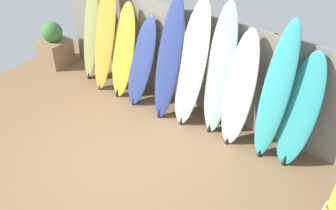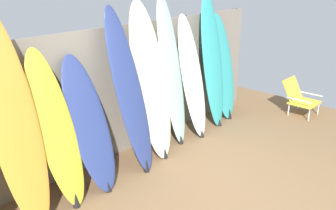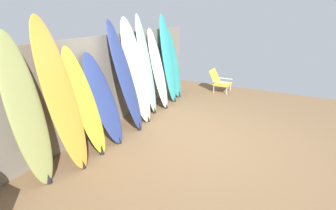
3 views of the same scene
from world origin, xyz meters
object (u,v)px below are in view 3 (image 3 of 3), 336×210
Objects in this scene: surfboard_navy_4 at (125,78)px; surfboard_teal_8 at (168,60)px; surfboard_orange_1 at (61,97)px; surfboard_navy_3 at (104,100)px; surfboard_teal_9 at (173,65)px; surfboard_seafoam_6 at (146,66)px; surfboard_olive_0 at (26,112)px; surfboard_white_7 at (158,70)px; surfboard_yellow_2 at (85,103)px; beach_chair at (219,81)px; surfboard_cream_5 at (136,72)px.

surfboard_teal_8 reaches higher than surfboard_navy_4.
surfboard_orange_1 is 1.39× the size of surfboard_navy_3.
surfboard_orange_1 is 3.78m from surfboard_teal_9.
surfboard_olive_0 is at bearing -179.37° from surfboard_seafoam_6.
surfboard_orange_1 is 2.84m from surfboard_white_7.
surfboard_navy_4 is (1.06, -0.00, 0.18)m from surfboard_yellow_2.
surfboard_white_7 is (1.96, 0.04, 0.15)m from surfboard_navy_3.
surfboard_yellow_2 is 4.49m from beach_chair.
surfboard_teal_8 reaches higher than surfboard_navy_3.
surfboard_orange_1 is 1.23× the size of surfboard_teal_9.
surfboard_orange_1 is 0.50m from surfboard_yellow_2.
surfboard_navy_4 is at bearing -173.67° from surfboard_cream_5.
surfboard_teal_9 is at bearing 152.89° from beach_chair.
beach_chair is at bearing -12.14° from surfboard_navy_3.
surfboard_yellow_2 is at bearing 1.22° from surfboard_orange_1.
surfboard_orange_1 is 2.44m from surfboard_seafoam_6.
beach_chair is (1.43, -0.92, -0.75)m from surfboard_teal_8.
surfboard_teal_8 reaches higher than beach_chair.
surfboard_seafoam_6 is (2.44, 0.12, -0.01)m from surfboard_orange_1.
surfboard_white_7 is 0.57m from surfboard_teal_8.
surfboard_teal_9 is (1.83, 0.08, -0.17)m from surfboard_cream_5.
surfboard_white_7 reaches higher than beach_chair.
surfboard_teal_9 is (2.89, 0.12, 0.10)m from surfboard_navy_3.
surfboard_navy_3 is 0.72× the size of surfboard_seafoam_6.
surfboard_seafoam_6 is at bearing 170.73° from surfboard_white_7.
surfboard_cream_5 reaches higher than beach_chair.
surfboard_yellow_2 is 2.96m from surfboard_teal_8.
surfboard_navy_4 reaches higher than surfboard_yellow_2.
surfboard_orange_1 is at bearing -178.78° from surfboard_yellow_2.
surfboard_yellow_2 is at bearing -175.35° from beach_chair.
surfboard_cream_5 reaches higher than surfboard_teal_9.
surfboard_cream_5 reaches higher than surfboard_white_7.
beach_chair is at bearing -14.13° from surfboard_navy_4.
surfboard_navy_4 is 1.34m from surfboard_white_7.
surfboard_teal_8 is at bearing -173.02° from surfboard_teal_9.
surfboard_teal_8 is at bearing -2.08° from surfboard_seafoam_6.
surfboard_teal_9 is at bearing 6.98° from surfboard_teal_8.
surfboard_olive_0 is 3.88m from surfboard_teal_8.
surfboard_white_7 is at bearing 1.16° from surfboard_yellow_2.
surfboard_cream_5 reaches higher than surfboard_yellow_2.
surfboard_navy_4 is (1.51, 0.01, -0.05)m from surfboard_orange_1.
surfboard_teal_8 is at bearing 2.50° from surfboard_navy_4.
surfboard_yellow_2 is 0.82× the size of surfboard_cream_5.
surfboard_orange_1 reaches higher than beach_chair.
surfboard_yellow_2 is 0.80× the size of surfboard_seafoam_6.
surfboard_orange_1 is 1.05× the size of surfboard_navy_4.
surfboard_navy_4 reaches higher than surfboard_olive_0.
surfboard_teal_9 is at bearing 0.60° from surfboard_olive_0.
surfboard_cream_5 reaches higher than surfboard_navy_3.
beach_chair is (1.98, -0.89, -0.61)m from surfboard_white_7.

